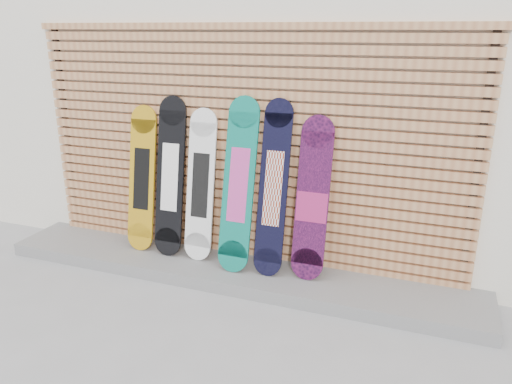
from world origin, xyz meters
TOP-DOWN VIEW (x-y plane):
  - ground at (0.00, 0.00)m, footprint 80.00×80.00m
  - building at (0.50, 3.50)m, footprint 12.00×5.00m
  - concrete_step at (-0.15, 0.68)m, footprint 4.60×0.70m
  - slat_wall at (-0.15, 0.97)m, footprint 4.26×0.08m
  - snowboard_0 at (-1.15, 0.80)m, footprint 0.28×0.29m
  - snowboard_1 at (-0.82, 0.79)m, footprint 0.28×0.31m
  - snowboard_2 at (-0.50, 0.80)m, footprint 0.27×0.29m
  - snowboard_3 at (-0.09, 0.74)m, footprint 0.29×0.40m
  - snowboard_4 at (0.23, 0.76)m, footprint 0.26×0.36m
  - snowboard_5 at (0.58, 0.79)m, footprint 0.29×0.31m

SIDE VIEW (x-z plane):
  - ground at x=0.00m, z-range 0.00..0.00m
  - concrete_step at x=-0.15m, z-range 0.00..0.12m
  - snowboard_5 at x=0.58m, z-range 0.11..1.54m
  - snowboard_0 at x=-1.15m, z-range 0.12..1.54m
  - snowboard_2 at x=-0.50m, z-range 0.12..1.55m
  - snowboard_1 at x=-0.82m, z-range 0.12..1.65m
  - snowboard_4 at x=0.23m, z-range 0.12..1.67m
  - snowboard_3 at x=-0.09m, z-range 0.12..1.68m
  - slat_wall at x=-0.15m, z-range 0.06..2.35m
  - building at x=0.50m, z-range 0.00..3.60m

